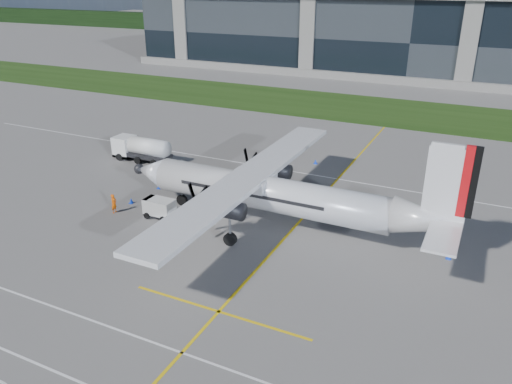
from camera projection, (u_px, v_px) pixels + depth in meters
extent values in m
plane|color=slate|center=(364.00, 123.00, 69.35)|extent=(400.00, 400.00, 0.00)
cube|color=#1C390F|center=(378.00, 110.00, 75.96)|extent=(400.00, 18.00, 0.04)
cube|color=black|center=(419.00, 38.00, 99.46)|extent=(120.00, 20.00, 15.00)
cube|color=black|center=(450.00, 34.00, 150.84)|extent=(400.00, 6.00, 6.00)
cube|color=yellow|center=(310.00, 210.00, 43.35)|extent=(0.20, 70.00, 0.01)
imported|color=#F25907|center=(114.00, 202.00, 42.49)|extent=(0.64, 0.84, 1.92)
cone|color=#0C37DC|center=(159.00, 186.00, 47.63)|extent=(0.36, 0.36, 0.50)
cone|color=#0C37DC|center=(449.00, 256.00, 35.70)|extent=(0.36, 0.36, 0.50)
cone|color=#0C37DC|center=(315.00, 162.00, 53.98)|extent=(0.36, 0.36, 0.50)
cone|color=#0C37DC|center=(131.00, 201.00, 44.52)|extent=(0.36, 0.36, 0.50)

